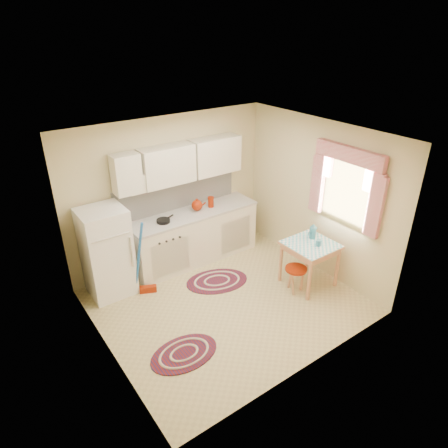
% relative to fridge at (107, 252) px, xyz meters
% --- Properties ---
extents(room_shell, '(3.64, 3.60, 2.52)m').
position_rel_fridge_xyz_m(room_shell, '(1.45, -1.01, 0.90)').
color(room_shell, '#C8B880').
rests_on(room_shell, ground).
extents(fridge, '(0.65, 0.60, 1.40)m').
position_rel_fridge_xyz_m(fridge, '(0.00, 0.00, 0.00)').
color(fridge, white).
rests_on(fridge, ground).
extents(broom, '(0.30, 0.22, 1.20)m').
position_rel_fridge_xyz_m(broom, '(0.45, -0.35, -0.10)').
color(broom, blue).
rests_on(broom, ground).
extents(base_cabinets, '(2.25, 0.60, 0.88)m').
position_rel_fridge_xyz_m(base_cabinets, '(1.56, 0.05, -0.26)').
color(base_cabinets, white).
rests_on(base_cabinets, ground).
extents(countertop, '(2.27, 0.62, 0.04)m').
position_rel_fridge_xyz_m(countertop, '(1.56, 0.05, 0.20)').
color(countertop, beige).
rests_on(countertop, base_cabinets).
extents(frying_pan, '(0.28, 0.28, 0.05)m').
position_rel_fridge_xyz_m(frying_pan, '(0.96, 0.00, 0.24)').
color(frying_pan, black).
rests_on(frying_pan, countertop).
extents(red_kettle, '(0.25, 0.23, 0.21)m').
position_rel_fridge_xyz_m(red_kettle, '(1.63, 0.05, 0.32)').
color(red_kettle, '#912005').
rests_on(red_kettle, countertop).
extents(red_canister, '(0.13, 0.13, 0.16)m').
position_rel_fridge_xyz_m(red_canister, '(1.91, 0.05, 0.30)').
color(red_canister, '#912005').
rests_on(red_canister, countertop).
extents(table, '(0.72, 0.72, 0.72)m').
position_rel_fridge_xyz_m(table, '(2.63, -1.62, -0.34)').
color(table, tan).
rests_on(table, ground).
extents(stool, '(0.36, 0.36, 0.42)m').
position_rel_fridge_xyz_m(stool, '(2.32, -1.66, -0.49)').
color(stool, '#912005').
rests_on(stool, ground).
extents(coffee_pot, '(0.13, 0.12, 0.26)m').
position_rel_fridge_xyz_m(coffee_pot, '(2.78, -1.50, 0.15)').
color(coffee_pot, teal).
rests_on(coffee_pot, table).
extents(mug, '(0.09, 0.09, 0.10)m').
position_rel_fridge_xyz_m(mug, '(2.68, -1.72, 0.07)').
color(mug, teal).
rests_on(mug, table).
extents(rug_center, '(1.17, 0.95, 0.02)m').
position_rel_fridge_xyz_m(rug_center, '(1.47, -0.75, -0.69)').
color(rug_center, maroon).
rests_on(rug_center, ground).
extents(rug_left, '(0.91, 0.62, 0.02)m').
position_rel_fridge_xyz_m(rug_left, '(0.23, -1.81, -0.69)').
color(rug_left, maroon).
rests_on(rug_left, ground).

